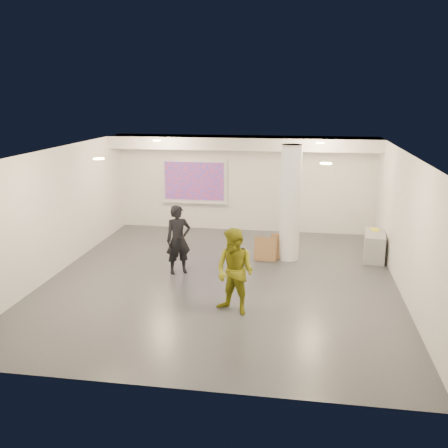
% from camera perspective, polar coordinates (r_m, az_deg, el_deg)
% --- Properties ---
extents(floor, '(8.00, 9.00, 0.01)m').
position_cam_1_polar(floor, '(11.75, -0.31, -6.40)').
color(floor, '#36393E').
rests_on(floor, ground).
extents(ceiling, '(8.00, 9.00, 0.01)m').
position_cam_1_polar(ceiling, '(11.03, -0.33, 8.31)').
color(ceiling, white).
rests_on(ceiling, floor).
extents(wall_back, '(8.00, 0.01, 3.00)m').
position_cam_1_polar(wall_back, '(15.66, 2.37, 4.63)').
color(wall_back, silver).
rests_on(wall_back, floor).
extents(wall_front, '(8.00, 0.01, 3.00)m').
position_cam_1_polar(wall_front, '(7.10, -6.30, -7.94)').
color(wall_front, silver).
rests_on(wall_front, floor).
extents(wall_left, '(0.01, 9.00, 3.00)m').
position_cam_1_polar(wall_left, '(12.56, -18.63, 1.37)').
color(wall_left, silver).
rests_on(wall_left, floor).
extents(wall_right, '(0.01, 9.00, 3.00)m').
position_cam_1_polar(wall_right, '(11.37, 19.99, -0.09)').
color(wall_right, silver).
rests_on(wall_right, floor).
extents(soffit_band, '(8.00, 1.10, 0.36)m').
position_cam_1_polar(soffit_band, '(14.94, 2.17, 9.26)').
color(soffit_band, silver).
rests_on(soffit_band, ceiling).
extents(downlight_nw, '(0.22, 0.22, 0.02)m').
position_cam_1_polar(downlight_nw, '(13.95, -7.69, 9.43)').
color(downlight_nw, '#FFF08F').
rests_on(downlight_nw, ceiling).
extents(downlight_ne, '(0.22, 0.22, 0.02)m').
position_cam_1_polar(downlight_ne, '(13.38, 10.92, 9.08)').
color(downlight_ne, '#FFF08F').
rests_on(downlight_ne, ceiling).
extents(downlight_sw, '(0.22, 0.22, 0.02)m').
position_cam_1_polar(downlight_sw, '(10.21, -14.13, 7.24)').
color(downlight_sw, '#FFF08F').
rests_on(downlight_sw, ceiling).
extents(downlight_se, '(0.22, 0.22, 0.02)m').
position_cam_1_polar(downlight_se, '(9.41, 11.57, 6.79)').
color(downlight_se, '#FFF08F').
rests_on(downlight_se, ceiling).
extents(column, '(0.52, 0.52, 3.00)m').
position_cam_1_polar(column, '(12.91, 7.58, 2.36)').
color(column, white).
rests_on(column, floor).
extents(projection_screen, '(2.10, 0.13, 1.42)m').
position_cam_1_polar(projection_screen, '(15.87, -3.41, 4.86)').
color(projection_screen, silver).
rests_on(projection_screen, wall_back).
extents(credenza, '(0.62, 1.26, 0.71)m').
position_cam_1_polar(credenza, '(13.71, 16.79, -2.38)').
color(credenza, gray).
rests_on(credenza, floor).
extents(postit_pad, '(0.26, 0.30, 0.03)m').
position_cam_1_polar(postit_pad, '(13.87, 16.87, -0.62)').
color(postit_pad, '#FCF81F').
rests_on(postit_pad, credenza).
extents(cardboard_back, '(0.63, 0.15, 0.69)m').
position_cam_1_polar(cardboard_back, '(13.14, 6.77, -2.61)').
color(cardboard_back, olive).
rests_on(cardboard_back, floor).
extents(cardboard_front, '(0.58, 0.20, 0.63)m').
position_cam_1_polar(cardboard_front, '(13.00, 4.74, -2.88)').
color(cardboard_front, olive).
rests_on(cardboard_front, floor).
extents(woman, '(0.73, 0.65, 1.67)m').
position_cam_1_polar(woman, '(11.98, -5.24, -1.81)').
color(woman, black).
rests_on(woman, floor).
extents(man, '(1.03, 0.95, 1.72)m').
position_cam_1_polar(man, '(9.77, 1.25, -5.47)').
color(man, olive).
rests_on(man, floor).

